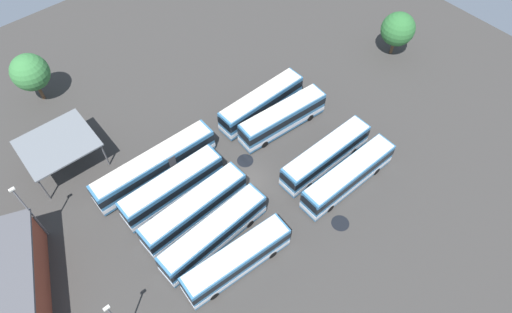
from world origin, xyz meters
TOP-DOWN VIEW (x-y plane):
  - ground_plane at (0.00, 0.00)m, footprint 97.02×97.02m
  - bus_row0_slot0 at (-8.01, -7.39)m, footprint 12.68×2.82m
  - bus_row0_slot1 at (-8.36, -3.70)m, footprint 12.40×3.49m
  - bus_row0_slot3 at (-8.22, 4.08)m, footprint 12.69×2.70m
  - bus_row0_slot4 at (-8.04, 7.89)m, footprint 12.96×2.72m
  - bus_row1_slot0 at (8.07, -7.92)m, footprint 15.55×2.90m
  - bus_row1_slot1 at (8.27, -4.10)m, footprint 12.56×2.67m
  - bus_row1_slot2 at (8.03, -0.16)m, footprint 13.05×3.05m
  - bus_row1_slot3 at (8.21, 3.61)m, footprint 13.10×3.25m
  - bus_row1_slot4 at (8.28, 7.51)m, footprint 12.15×3.41m
  - depot_building at (27.40, -5.04)m, footprint 11.81×14.34m
  - maintenance_shelter at (15.61, -16.53)m, footprint 8.40×7.48m
  - lamp_post_by_building at (21.68, -9.10)m, footprint 0.56×0.28m
  - tree_west_edge at (-30.91, -3.89)m, footprint 4.87×4.87m
  - tree_northeast at (13.05, -29.03)m, footprint 4.91×4.91m
  - puddle_centre_drain at (-1.25, -2.67)m, footprint 2.04×2.04m
  - puddle_back_corner at (0.77, -10.41)m, footprint 1.79×1.79m
  - puddle_near_shelter at (-3.79, 10.97)m, footprint 2.04×2.04m

SIDE VIEW (x-z plane):
  - ground_plane at x=0.00m, z-range 0.00..0.00m
  - puddle_centre_drain at x=-1.25m, z-range 0.00..0.01m
  - puddle_back_corner at x=0.77m, z-range 0.00..0.01m
  - puddle_near_shelter at x=-3.79m, z-range 0.00..0.01m
  - bus_row1_slot4 at x=8.28m, z-range 0.10..3.70m
  - bus_row0_slot1 at x=-8.36m, z-range 0.10..3.70m
  - bus_row1_slot1 at x=8.27m, z-range 0.10..3.70m
  - bus_row0_slot0 at x=-8.01m, z-range 0.10..3.70m
  - bus_row0_slot3 at x=-8.22m, z-range 0.10..3.70m
  - bus_row0_slot4 at x=-8.04m, z-range 0.10..3.70m
  - bus_row1_slot2 at x=8.03m, z-range 0.10..3.70m
  - bus_row1_slot3 at x=8.21m, z-range 0.10..3.70m
  - bus_row1_slot0 at x=8.07m, z-range 0.10..3.70m
  - depot_building at x=27.40m, z-range 0.02..5.20m
  - maintenance_shelter at x=15.61m, z-range 1.85..5.96m
  - tree_west_edge at x=-30.91m, z-range 0.94..7.72m
  - tree_northeast at x=13.05m, z-range 1.16..8.41m
  - lamp_post_by_building at x=21.68m, z-range 0.42..9.66m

